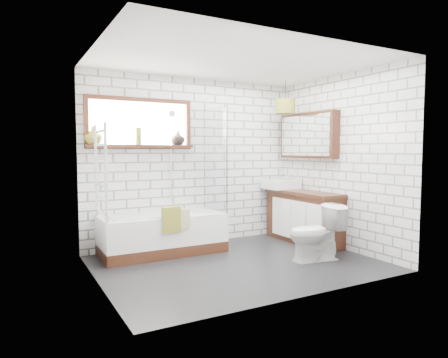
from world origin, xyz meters
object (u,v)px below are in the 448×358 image
bathtub (163,234)px  vanity (304,217)px  pendant (285,106)px  basin (281,184)px  toilet (316,233)px

bathtub → vanity: vanity is taller
vanity → pendant: bearing=123.2°
basin → bathtub: bearing=-177.9°
bathtub → basin: 2.16m
toilet → basin: bearing=170.5°
basin → vanity: bearing=-83.2°
vanity → toilet: bearing=-121.1°
basin → pendant: size_ratio=1.67×
vanity → toilet: size_ratio=1.93×
vanity → bathtub: bearing=168.8°
bathtub → basin: basin is taller
bathtub → pendant: 2.69m
bathtub → pendant: size_ratio=5.56×
basin → pendant: 1.26m
vanity → pendant: size_ratio=4.60×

